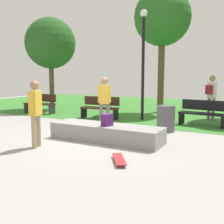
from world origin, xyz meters
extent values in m
plane|color=#9E9993|center=(0.00, 0.00, 0.00)|extent=(28.00, 28.00, 0.00)
cube|color=#387A2D|center=(0.00, 7.99, 0.00)|extent=(26.60, 12.03, 0.01)
cube|color=gray|center=(0.52, -0.29, 0.22)|extent=(3.17, 0.89, 0.45)
cube|color=#4C1E66|center=(0.63, -0.42, 0.61)|extent=(0.27, 0.32, 0.32)
cylinder|color=tan|center=(-0.69, -1.60, 0.40)|extent=(0.12, 0.12, 0.81)
cylinder|color=tan|center=(-0.63, -1.81, 0.40)|extent=(0.12, 0.12, 0.81)
cube|color=gold|center=(-0.66, -1.71, 1.11)|extent=(0.28, 0.36, 0.60)
cylinder|color=gold|center=(-0.70, -1.54, 1.13)|extent=(0.09, 0.09, 0.56)
cylinder|color=gold|center=(-0.62, -1.87, 1.13)|extent=(0.09, 0.09, 0.56)
sphere|color=#9E7556|center=(-0.66, -1.71, 1.55)|extent=(0.22, 0.22, 0.22)
cylinder|color=slate|center=(-0.24, 1.17, 0.42)|extent=(0.12, 0.12, 0.84)
cylinder|color=slate|center=(-0.42, 1.05, 0.42)|extent=(0.12, 0.12, 0.84)
cube|color=gold|center=(-0.33, 1.11, 1.16)|extent=(0.38, 0.34, 0.63)
cylinder|color=gold|center=(-0.19, 1.20, 1.18)|extent=(0.09, 0.09, 0.58)
cylinder|color=gold|center=(-0.47, 1.02, 1.18)|extent=(0.09, 0.09, 0.58)
sphere|color=#9E7556|center=(-0.33, 1.11, 1.62)|extent=(0.23, 0.23, 0.23)
cube|color=#A5262D|center=(1.69, -1.77, 0.07)|extent=(0.62, 0.77, 0.02)
cylinder|color=silver|center=(1.46, -1.58, 0.03)|extent=(0.06, 0.06, 0.06)
cylinder|color=silver|center=(1.60, -1.49, 0.03)|extent=(0.06, 0.06, 0.06)
cylinder|color=silver|center=(1.78, -2.05, 0.03)|extent=(0.06, 0.06, 0.06)
cylinder|color=silver|center=(1.91, -1.95, 0.03)|extent=(0.06, 0.06, 0.06)
cube|color=#331E14|center=(-1.58, 2.84, 0.45)|extent=(1.63, 0.57, 0.06)
cube|color=#331E14|center=(-1.60, 3.06, 0.73)|extent=(1.60, 0.19, 0.36)
cube|color=black|center=(-0.84, 2.90, 0.23)|extent=(0.11, 0.40, 0.45)
cube|color=black|center=(-2.31, 2.78, 0.23)|extent=(0.11, 0.40, 0.45)
cube|color=black|center=(2.44, 3.18, 0.45)|extent=(1.64, 0.63, 0.06)
cube|color=black|center=(2.47, 3.39, 0.73)|extent=(1.60, 0.26, 0.36)
cube|color=black|center=(3.17, 3.08, 0.23)|extent=(0.13, 0.40, 0.45)
cube|color=black|center=(1.71, 3.27, 0.23)|extent=(0.13, 0.40, 0.45)
cube|color=#331E14|center=(-4.95, 2.90, 0.45)|extent=(1.62, 0.53, 0.06)
cube|color=#331E14|center=(-4.96, 3.12, 0.73)|extent=(1.60, 0.15, 0.36)
cube|color=#2D2D33|center=(-4.21, 2.94, 0.23)|extent=(0.10, 0.40, 0.45)
cube|color=#2D2D33|center=(-5.68, 2.86, 0.23)|extent=(0.10, 0.40, 0.45)
cylinder|color=brown|center=(-0.01, 5.99, 1.85)|extent=(0.31, 0.31, 3.69)
sphere|color=#286623|center=(-0.01, 5.99, 4.49)|extent=(2.66, 2.66, 2.66)
cylinder|color=brown|center=(-5.53, 4.49, 1.33)|extent=(0.25, 0.25, 2.66)
sphere|color=#23561E|center=(-5.53, 4.49, 3.45)|extent=(2.62, 2.62, 2.62)
cylinder|color=black|center=(0.07, 3.48, 2.02)|extent=(0.12, 0.12, 4.05)
sphere|color=silver|center=(0.07, 3.48, 4.17)|extent=(0.28, 0.28, 0.28)
cylinder|color=#4C4C51|center=(1.60, 1.70, 0.42)|extent=(0.57, 0.57, 0.83)
cylinder|color=slate|center=(2.42, 4.82, 0.43)|extent=(0.12, 0.12, 0.87)
cylinder|color=slate|center=(2.61, 4.71, 0.43)|extent=(0.12, 0.12, 0.87)
cube|color=white|center=(2.52, 4.76, 1.19)|extent=(0.38, 0.34, 0.65)
cylinder|color=white|center=(2.37, 4.85, 1.22)|extent=(0.09, 0.09, 0.60)
cylinder|color=white|center=(2.66, 4.67, 1.22)|extent=(0.09, 0.09, 0.60)
sphere|color=#9E7556|center=(2.52, 4.76, 1.67)|extent=(0.24, 0.24, 0.24)
cube|color=maroon|center=(2.43, 4.63, 1.23)|extent=(0.31, 0.27, 0.36)
camera|label=1|loc=(4.11, -6.54, 1.78)|focal=42.93mm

